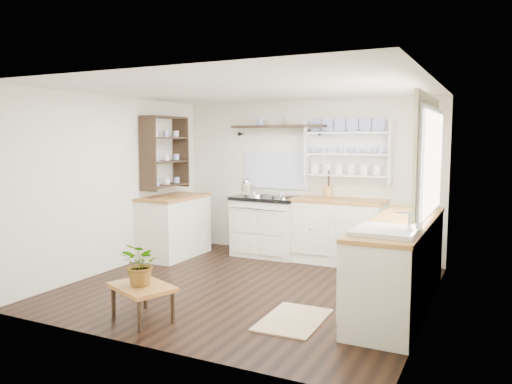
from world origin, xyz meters
TOP-DOWN VIEW (x-y plane):
  - floor at (0.00, 0.00)m, footprint 4.00×3.80m
  - wall_back at (0.00, 1.90)m, footprint 4.00×0.02m
  - wall_right at (2.00, 0.00)m, footprint 0.02×3.80m
  - wall_left at (-2.00, 0.00)m, footprint 0.02×3.80m
  - ceiling at (0.00, 0.00)m, footprint 4.00×3.80m
  - window at (1.95, 0.15)m, footprint 0.08×1.55m
  - aga_cooker at (-0.49, 1.57)m, footprint 0.99×0.69m
  - back_cabinets at (0.60, 1.60)m, footprint 1.27×0.63m
  - right_cabinets at (1.70, 0.10)m, footprint 0.62×2.43m
  - belfast_sink at (1.70, -0.65)m, footprint 0.55×0.60m
  - left_cabinets at (-1.70, 0.90)m, footprint 0.62×1.13m
  - plate_rack at (0.65, 1.86)m, footprint 1.20×0.22m
  - high_shelf at (-0.40, 1.78)m, footprint 1.50×0.29m
  - left_shelving at (-1.84, 0.90)m, footprint 0.28×0.80m
  - kettle at (-0.77, 1.45)m, footprint 0.17×0.17m
  - utensil_crock at (0.40, 1.68)m, footprint 0.13×0.13m
  - center_table at (-0.44, -1.40)m, footprint 0.75×0.65m
  - potted_plant at (-0.44, -1.40)m, footprint 0.43×0.40m
  - floor_rug at (0.88, -0.78)m, footprint 0.57×0.86m

SIDE VIEW (x-z plane):
  - floor at x=0.00m, z-range -0.01..0.01m
  - floor_rug at x=0.88m, z-range 0.00..0.02m
  - center_table at x=-0.44m, z-range 0.13..0.47m
  - aga_cooker at x=-0.49m, z-range -0.01..0.91m
  - right_cabinets at x=1.70m, z-range 0.01..0.91m
  - left_cabinets at x=-1.70m, z-range 0.01..0.91m
  - back_cabinets at x=0.60m, z-range 0.01..0.91m
  - potted_plant at x=-0.44m, z-range 0.34..0.76m
  - belfast_sink at x=1.70m, z-range 0.58..1.03m
  - utensil_crock at x=0.40m, z-range 0.91..1.07m
  - kettle at x=-0.77m, z-range 0.93..1.14m
  - wall_back at x=0.00m, z-range 0.00..2.30m
  - wall_right at x=2.00m, z-range 0.00..2.30m
  - wall_left at x=-2.00m, z-range 0.00..2.30m
  - left_shelving at x=-1.84m, z-range 1.02..2.08m
  - plate_rack at x=0.65m, z-range 1.11..2.01m
  - window at x=1.95m, z-range 0.95..2.17m
  - high_shelf at x=-0.40m, z-range 1.83..1.99m
  - ceiling at x=0.00m, z-range 2.29..2.30m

